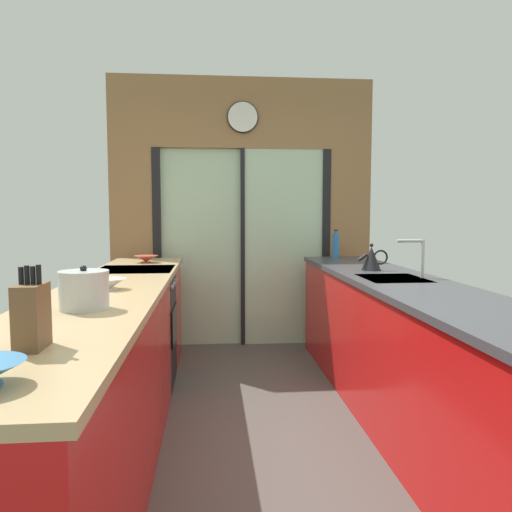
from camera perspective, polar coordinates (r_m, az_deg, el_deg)
ground_plane at (r=3.51m, az=0.45°, el=-17.88°), size 5.04×7.60×0.02m
back_wall_unit at (r=5.03m, az=-1.58°, el=6.95°), size 2.64×0.12×2.70m
left_counter_run at (r=2.95m, az=-16.95°, el=-12.76°), size 0.62×3.80×0.92m
right_counter_run at (r=3.29m, az=17.30°, el=-10.94°), size 0.62×3.80×0.92m
sink_faucet at (r=3.46m, az=18.24°, el=0.44°), size 0.19×0.02×0.26m
oven_range at (r=4.01m, az=-13.66°, el=-8.08°), size 0.60×0.60×0.92m
mixing_bowl_mid at (r=2.91m, az=-16.47°, el=-3.07°), size 0.17×0.17×0.06m
mixing_bowl_far at (r=4.41m, az=-12.62°, el=-0.31°), size 0.21×0.21×0.06m
knife_block at (r=1.73m, az=-24.55°, el=-6.28°), size 0.08×0.14×0.27m
stock_pot at (r=2.34m, az=-19.28°, el=-3.73°), size 0.22×0.22×0.20m
kettle at (r=3.83m, az=13.24°, el=-0.27°), size 0.24×0.15×0.20m
soap_bottle_far at (r=4.86m, az=9.21°, el=1.21°), size 0.07×0.07×0.27m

